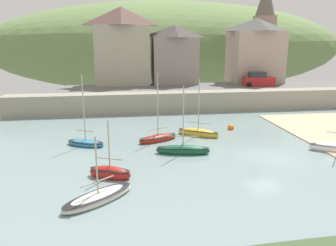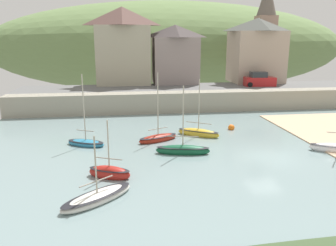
# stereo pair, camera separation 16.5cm
# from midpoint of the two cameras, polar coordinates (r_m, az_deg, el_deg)

# --- Properties ---
(quay_seawall) EXTENTS (48.00, 9.40, 2.40)m
(quay_seawall) POSITION_cam_midpoint_polar(r_m,az_deg,el_deg) (42.53, 6.48, 4.05)
(quay_seawall) COLOR gray
(quay_seawall) RESTS_ON ground
(hillside_backdrop) EXTENTS (80.00, 44.00, 19.62)m
(hillside_backdrop) POSITION_cam_midpoint_polar(r_m,az_deg,el_deg) (79.03, -0.07, 12.74)
(hillside_backdrop) COLOR #66824C
(hillside_backdrop) RESTS_ON ground
(waterfront_building_left) EXTENTS (7.65, 4.92, 10.47)m
(waterfront_building_left) POSITION_cam_midpoint_polar(r_m,az_deg,el_deg) (48.20, -7.91, 12.80)
(waterfront_building_left) COLOR #A59F86
(waterfront_building_left) RESTS_ON ground
(waterfront_building_centre) EXTENTS (6.54, 5.12, 8.16)m
(waterfront_building_centre) POSITION_cam_midpoint_polar(r_m,az_deg,el_deg) (48.87, 0.97, 11.56)
(waterfront_building_centre) COLOR gray
(waterfront_building_centre) RESTS_ON ground
(waterfront_building_right) EXTENTS (7.46, 6.19, 9.16)m
(waterfront_building_right) POSITION_cam_midpoint_polar(r_m,az_deg,el_deg) (52.17, 14.41, 11.84)
(waterfront_building_right) COLOR tan
(waterfront_building_right) RESTS_ON ground
(church_with_spire) EXTENTS (3.00, 3.00, 15.19)m
(church_with_spire) POSITION_cam_midpoint_polar(r_m,az_deg,el_deg) (56.98, 15.83, 15.12)
(church_with_spire) COLOR #A2826F
(church_with_spire) RESTS_ON ground
(dinghy_open_wooden) EXTENTS (3.82, 2.52, 6.11)m
(dinghy_open_wooden) POSITION_cam_midpoint_polar(r_m,az_deg,el_deg) (29.41, -1.86, -2.54)
(dinghy_open_wooden) COLOR #A02517
(dinghy_open_wooden) RESTS_ON ground
(sailboat_tall_mast) EXTENTS (4.31, 1.82, 5.50)m
(sailboat_tall_mast) POSITION_cam_midpoint_polar(r_m,az_deg,el_deg) (26.26, 2.36, -4.55)
(sailboat_tall_mast) COLOR #135333
(sailboat_tall_mast) RESTS_ON ground
(motorboat_with_cabin) EXTENTS (3.00, 2.09, 4.01)m
(motorboat_with_cabin) POSITION_cam_midpoint_polar(r_m,az_deg,el_deg) (22.22, -9.96, -8.26)
(motorboat_with_cabin) COLOR #A62019
(motorboat_with_cabin) RESTS_ON ground
(sailboat_nearest_shore) EXTENTS (4.36, 3.88, 3.86)m
(sailboat_nearest_shore) POSITION_cam_midpoint_polar(r_m,az_deg,el_deg) (19.34, -11.92, -12.18)
(sailboat_nearest_shore) COLOR silver
(sailboat_nearest_shore) RESTS_ON ground
(sailboat_far_left) EXTENTS (3.85, 2.96, 5.40)m
(sailboat_far_left) POSITION_cam_midpoint_polar(r_m,az_deg,el_deg) (31.10, 4.96, -1.63)
(sailboat_far_left) COLOR gold
(sailboat_far_left) RESTS_ON ground
(sailboat_white_hull) EXTENTS (3.55, 2.61, 6.06)m
(sailboat_white_hull) POSITION_cam_midpoint_polar(r_m,az_deg,el_deg) (29.04, -13.86, -3.25)
(sailboat_white_hull) COLOR teal
(sailboat_white_hull) RESTS_ON ground
(parked_car_near_slipway) EXTENTS (4.22, 2.01, 1.95)m
(parked_car_near_slipway) POSITION_cam_midpoint_polar(r_m,az_deg,el_deg) (47.86, 14.91, 7.02)
(parked_car_near_slipway) COLOR #B21D1F
(parked_car_near_slipway) RESTS_ON ground
(mooring_buoy) EXTENTS (0.64, 0.64, 0.64)m
(mooring_buoy) POSITION_cam_midpoint_polar(r_m,az_deg,el_deg) (33.73, 10.43, -0.75)
(mooring_buoy) COLOR orange
(mooring_buoy) RESTS_ON ground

